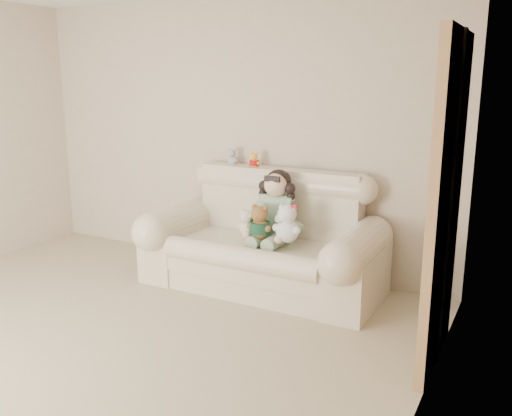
{
  "coord_description": "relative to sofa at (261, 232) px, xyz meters",
  "views": [
    {
      "loc": [
        2.72,
        -2.02,
        1.79
      ],
      "look_at": [
        0.62,
        1.9,
        0.75
      ],
      "focal_mm": 37.62,
      "sensor_mm": 36.0,
      "label": 1
    }
  ],
  "objects": [
    {
      "name": "cream_teddy",
      "position": [
        -0.07,
        -0.13,
        0.12
      ],
      "size": [
        0.2,
        0.16,
        0.28
      ],
      "primitive_type": null,
      "rotation": [
        0.0,
        0.0,
        0.14
      ],
      "color": "beige",
      "rests_on": "sofa"
    },
    {
      "name": "grey_mini_plush",
      "position": [
        -0.52,
        0.38,
        0.59
      ],
      "size": [
        0.15,
        0.13,
        0.2
      ],
      "primitive_type": null,
      "rotation": [
        0.0,
        0.0,
        -0.29
      ],
      "color": "#B0B0B7",
      "rests_on": "sofa"
    },
    {
      "name": "white_cat",
      "position": [
        0.31,
        -0.12,
        0.18
      ],
      "size": [
        0.3,
        0.26,
        0.39
      ],
      "primitive_type": null,
      "rotation": [
        0.0,
        0.0,
        0.31
      ],
      "color": "white",
      "rests_on": "sofa"
    },
    {
      "name": "brown_teddy",
      "position": [
        0.06,
        -0.15,
        0.16
      ],
      "size": [
        0.27,
        0.24,
        0.35
      ],
      "primitive_type": null,
      "rotation": [
        0.0,
        0.0,
        -0.38
      ],
      "color": "brown",
      "rests_on": "sofa"
    },
    {
      "name": "wall_right",
      "position": [
        1.63,
        -2.0,
        0.78
      ],
      "size": [
        0.0,
        5.0,
        5.0
      ],
      "primitive_type": "plane",
      "rotation": [
        1.57,
        0.0,
        -1.57
      ],
      "color": "#BAAF93",
      "rests_on": "ground"
    },
    {
      "name": "sofa",
      "position": [
        0.0,
        0.0,
        0.0
      ],
      "size": [
        2.1,
        0.95,
        1.03
      ],
      "primitive_type": null,
      "color": "#FFF1CD",
      "rests_on": "floor"
    },
    {
      "name": "seated_child",
      "position": [
        0.1,
        0.08,
        0.23
      ],
      "size": [
        0.44,
        0.52,
        0.65
      ],
      "primitive_type": null,
      "rotation": [
        0.0,
        0.0,
        0.12
      ],
      "color": "#2F7A3A",
      "rests_on": "sofa"
    },
    {
      "name": "floor",
      "position": [
        -0.62,
        -2.0,
        -0.52
      ],
      "size": [
        5.0,
        5.0,
        0.0
      ],
      "primitive_type": "plane",
      "color": "tan",
      "rests_on": "ground"
    },
    {
      "name": "door_panel",
      "position": [
        1.6,
        -0.6,
        0.54
      ],
      "size": [
        0.06,
        0.9,
        2.1
      ],
      "primitive_type": "cube",
      "color": "#A67847",
      "rests_on": "floor"
    },
    {
      "name": "yellow_mini_bear",
      "position": [
        -0.26,
        0.35,
        0.59
      ],
      "size": [
        0.14,
        0.12,
        0.18
      ],
      "primitive_type": null,
      "rotation": [
        0.0,
        0.0,
        -0.35
      ],
      "color": "yellow",
      "rests_on": "sofa"
    },
    {
      "name": "wall_back",
      "position": [
        -0.62,
        0.5,
        0.78
      ],
      "size": [
        4.5,
        0.0,
        4.5
      ],
      "primitive_type": "plane",
      "rotation": [
        1.57,
        0.0,
        0.0
      ],
      "color": "#BAAF93",
      "rests_on": "ground"
    }
  ]
}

